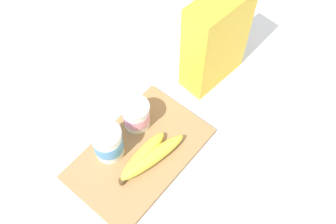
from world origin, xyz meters
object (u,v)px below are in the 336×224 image
object	(u,v)px
cutting_board	(139,154)
yogurt_cup_back	(136,115)
yogurt_cup_front	(108,143)
cereal_box	(215,41)
banana_bunch	(148,157)

from	to	relation	value
cutting_board	yogurt_cup_back	world-z (taller)	yogurt_cup_back
yogurt_cup_front	cereal_box	bearing A→B (deg)	-6.68
yogurt_cup_front	banana_bunch	distance (m)	0.10
cutting_board	cereal_box	bearing A→B (deg)	2.67
yogurt_cup_front	yogurt_cup_back	bearing A→B (deg)	1.22
cereal_box	yogurt_cup_back	distance (m)	0.27
cereal_box	yogurt_cup_back	bearing A→B (deg)	175.94
cereal_box	yogurt_cup_front	bearing A→B (deg)	178.98
yogurt_cup_front	banana_bunch	size ratio (longest dim) A/B	0.50
cereal_box	yogurt_cup_front	distance (m)	0.36
cutting_board	cereal_box	size ratio (longest dim) A/B	1.25
cutting_board	yogurt_cup_back	bearing A→B (deg)	45.37
cutting_board	yogurt_cup_front	size ratio (longest dim) A/B	3.62
cereal_box	yogurt_cup_back	size ratio (longest dim) A/B	3.38
cutting_board	yogurt_cup_front	distance (m)	0.09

